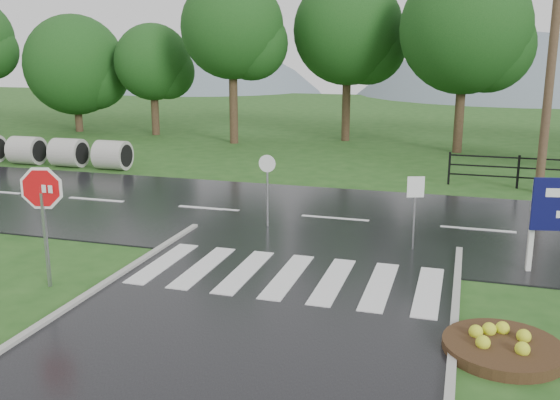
% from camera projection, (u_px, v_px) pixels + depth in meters
% --- Properties ---
extents(ground, '(120.00, 120.00, 0.00)m').
position_uv_depth(ground, '(191.00, 399.00, 8.95)').
color(ground, '#234E1A').
rests_on(ground, ground).
extents(main_road, '(90.00, 8.00, 0.04)m').
position_uv_depth(main_road, '(335.00, 220.00, 18.25)').
color(main_road, black).
rests_on(main_road, ground).
extents(crosswalk, '(6.50, 2.80, 0.02)m').
position_uv_depth(crosswalk, '(288.00, 276.00, 13.59)').
color(crosswalk, silver).
rests_on(crosswalk, ground).
extents(hills, '(102.00, 48.00, 48.00)m').
position_uv_depth(hills, '(460.00, 229.00, 72.12)').
color(hills, slate).
rests_on(hills, ground).
extents(treeline, '(83.20, 5.20, 10.00)m').
position_uv_depth(treeline, '(413.00, 149.00, 30.99)').
color(treeline, '#133D13').
rests_on(treeline, ground).
extents(culvert_pipes, '(7.60, 1.20, 1.20)m').
position_uv_depth(culvert_pipes, '(47.00, 151.00, 26.56)').
color(culvert_pipes, '#9E9B93').
rests_on(culvert_pipes, ground).
extents(stop_sign, '(1.19, 0.30, 2.73)m').
position_uv_depth(stop_sign, '(42.00, 199.00, 12.71)').
color(stop_sign, '#939399').
rests_on(stop_sign, ground).
extents(flower_bed, '(1.95, 1.95, 0.39)m').
position_uv_depth(flower_bed, '(503.00, 346.00, 10.22)').
color(flower_bed, '#332111').
rests_on(flower_bed, ground).
extents(reg_sign_small, '(0.40, 0.16, 1.89)m').
position_uv_depth(reg_sign_small, '(415.00, 198.00, 15.10)').
color(reg_sign_small, '#939399').
rests_on(reg_sign_small, ground).
extents(reg_sign_round, '(0.48, 0.07, 2.07)m').
position_uv_depth(reg_sign_round, '(267.00, 181.00, 17.13)').
color(reg_sign_round, '#939399').
rests_on(reg_sign_round, ground).
extents(utility_pole_east, '(1.56, 0.51, 8.95)m').
position_uv_depth(utility_pole_east, '(552.00, 59.00, 20.59)').
color(utility_pole_east, '#473523').
rests_on(utility_pole_east, ground).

